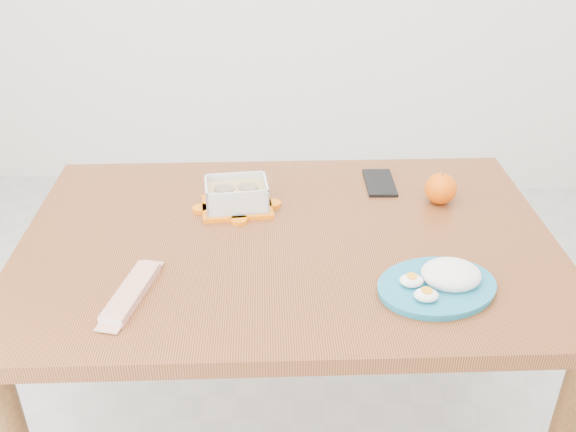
{
  "coord_description": "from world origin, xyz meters",
  "views": [
    {
      "loc": [
        0.05,
        -1.32,
        1.59
      ],
      "look_at": [
        -0.01,
        0.01,
        0.81
      ],
      "focal_mm": 40.0,
      "sensor_mm": 36.0,
      "label": 1
    }
  ],
  "objects_px": {
    "orange_fruit": "(441,189)",
    "rice_plate": "(442,281)",
    "food_container": "(237,196)",
    "smartphone": "(380,183)",
    "dining_table": "(288,267)"
  },
  "relations": [
    {
      "from": "food_container",
      "to": "rice_plate",
      "type": "height_order",
      "value": "food_container"
    },
    {
      "from": "smartphone",
      "to": "dining_table",
      "type": "bearing_deg",
      "value": -133.6
    },
    {
      "from": "dining_table",
      "to": "rice_plate",
      "type": "relative_size",
      "value": 4.09
    },
    {
      "from": "food_container",
      "to": "rice_plate",
      "type": "xyz_separation_m",
      "value": [
        0.48,
        -0.33,
        -0.02
      ]
    },
    {
      "from": "smartphone",
      "to": "rice_plate",
      "type": "bearing_deg",
      "value": -82.83
    },
    {
      "from": "orange_fruit",
      "to": "smartphone",
      "type": "distance_m",
      "value": 0.18
    },
    {
      "from": "dining_table",
      "to": "food_container",
      "type": "xyz_separation_m",
      "value": [
        -0.14,
        0.14,
        0.13
      ]
    },
    {
      "from": "food_container",
      "to": "orange_fruit",
      "type": "xyz_separation_m",
      "value": [
        0.54,
        0.06,
        0.0
      ]
    },
    {
      "from": "dining_table",
      "to": "rice_plate",
      "type": "xyz_separation_m",
      "value": [
        0.34,
        -0.2,
        0.11
      ]
    },
    {
      "from": "orange_fruit",
      "to": "rice_plate",
      "type": "distance_m",
      "value": 0.4
    },
    {
      "from": "orange_fruit",
      "to": "rice_plate",
      "type": "relative_size",
      "value": 0.25
    },
    {
      "from": "rice_plate",
      "to": "orange_fruit",
      "type": "bearing_deg",
      "value": 60.49
    },
    {
      "from": "dining_table",
      "to": "food_container",
      "type": "relative_size",
      "value": 6.7
    },
    {
      "from": "food_container",
      "to": "smartphone",
      "type": "relative_size",
      "value": 1.28
    },
    {
      "from": "orange_fruit",
      "to": "rice_plate",
      "type": "xyz_separation_m",
      "value": [
        -0.06,
        -0.39,
        -0.02
      ]
    }
  ]
}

